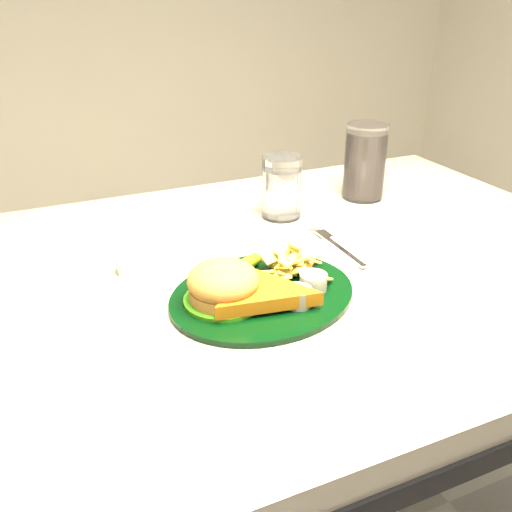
{
  "coord_description": "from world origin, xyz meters",
  "views": [
    {
      "loc": [
        -0.33,
        -0.7,
        1.15
      ],
      "look_at": [
        -0.04,
        -0.06,
        0.8
      ],
      "focal_mm": 40.0,
      "sensor_mm": 36.0,
      "label": 1
    }
  ],
  "objects_px": {
    "fork_napkin": "(342,250)",
    "cola_glass": "(365,162)",
    "water_glass": "(282,187)",
    "table": "(263,449)",
    "dinner_plate": "(263,278)"
  },
  "relations": [
    {
      "from": "dinner_plate",
      "to": "cola_glass",
      "type": "bearing_deg",
      "value": 22.55
    },
    {
      "from": "fork_napkin",
      "to": "dinner_plate",
      "type": "bearing_deg",
      "value": -155.67
    },
    {
      "from": "dinner_plate",
      "to": "water_glass",
      "type": "distance_m",
      "value": 0.3
    },
    {
      "from": "fork_napkin",
      "to": "cola_glass",
      "type": "bearing_deg",
      "value": 50.22
    },
    {
      "from": "water_glass",
      "to": "cola_glass",
      "type": "xyz_separation_m",
      "value": [
        0.19,
        0.02,
        0.02
      ]
    },
    {
      "from": "water_glass",
      "to": "cola_glass",
      "type": "bearing_deg",
      "value": 7.02
    },
    {
      "from": "dinner_plate",
      "to": "water_glass",
      "type": "height_order",
      "value": "water_glass"
    },
    {
      "from": "table",
      "to": "water_glass",
      "type": "distance_m",
      "value": 0.48
    },
    {
      "from": "table",
      "to": "cola_glass",
      "type": "bearing_deg",
      "value": 32.39
    },
    {
      "from": "water_glass",
      "to": "fork_napkin",
      "type": "relative_size",
      "value": 0.77
    },
    {
      "from": "cola_glass",
      "to": "fork_napkin",
      "type": "relative_size",
      "value": 1.0
    },
    {
      "from": "fork_napkin",
      "to": "table",
      "type": "bearing_deg",
      "value": 176.9
    },
    {
      "from": "table",
      "to": "cola_glass",
      "type": "distance_m",
      "value": 0.58
    },
    {
      "from": "table",
      "to": "fork_napkin",
      "type": "xyz_separation_m",
      "value": [
        0.13,
        -0.01,
        0.38
      ]
    },
    {
      "from": "water_glass",
      "to": "dinner_plate",
      "type": "bearing_deg",
      "value": -121.33
    }
  ]
}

